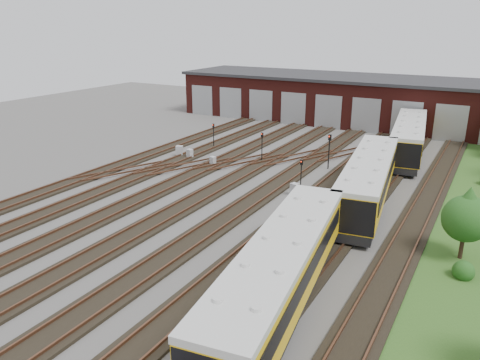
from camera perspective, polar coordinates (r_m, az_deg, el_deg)
The scene contains 15 objects.
ground at distance 33.87m, azimuth -5.62°, elevation -4.86°, with size 120.00×120.00×0.00m, color #484542.
track_network at distance 34.36m, azimuth -5.29°, elevation -4.31°, with size 30.40×70.00×0.33m.
maintenance_shed at distance 68.49m, azimuth 14.00°, elevation 9.51°, with size 51.00×12.50×6.35m.
metro_train at distance 37.07m, azimuth 15.41°, elevation 0.03°, with size 5.11×48.52×3.36m.
signal_mast_0 at distance 47.24m, azimuth 2.70°, elevation 4.49°, with size 0.25×0.24×3.02m.
signal_mast_1 at distance 52.76m, azimuth -3.25°, elevation 5.83°, with size 0.26×0.25×2.75m.
signal_mast_2 at distance 39.97m, azimuth 7.48°, elevation 1.23°, with size 0.23×0.22×2.48m.
signal_mast_3 at distance 45.53m, azimuth 10.83°, elevation 3.98°, with size 0.32×0.30×3.39m.
relay_cabinet_0 at distance 48.92m, azimuth -6.15°, elevation 3.18°, with size 0.59×0.50×0.99m, color #ACAFB2.
relay_cabinet_1 at distance 49.92m, azimuth -7.39°, elevation 3.52°, with size 0.67×0.56×1.12m, color #ACAFB2.
relay_cabinet_2 at distance 46.37m, azimuth -3.34°, elevation 2.32°, with size 0.53×0.44×0.89m, color #ACAFB2.
relay_cabinet_3 at distance 55.98m, azimuth 19.34°, elevation 4.20°, with size 0.59×0.49×0.98m, color #ACAFB2.
relay_cabinet_4 at distance 38.42m, azimuth 6.69°, elevation -1.16°, with size 0.63×0.52×1.04m, color #ACAFB2.
tree_3 at distance 30.25m, azimuth 25.95°, elevation -3.67°, with size 2.77×2.77×4.59m.
bush_0 at distance 29.02m, azimuth 25.63°, elevation -9.67°, with size 1.20×1.20×1.20m, color #1C4914.
Camera 1 is at (18.07, -25.28, 13.48)m, focal length 35.00 mm.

